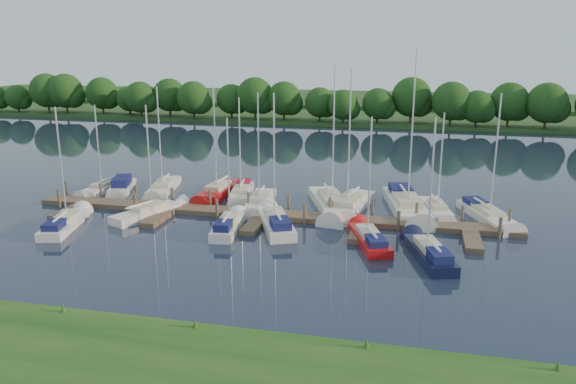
% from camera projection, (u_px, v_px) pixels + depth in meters
% --- Properties ---
extents(ground, '(260.00, 260.00, 0.00)m').
position_uv_depth(ground, '(233.00, 251.00, 38.26)').
color(ground, '#192232').
rests_on(ground, ground).
extents(near_bank, '(90.00, 10.00, 0.50)m').
position_uv_depth(near_bank, '(110.00, 380.00, 23.13)').
color(near_bank, '#1A4714').
rests_on(near_bank, ground).
extents(dock, '(40.00, 6.00, 0.40)m').
position_uv_depth(dock, '(262.00, 217.00, 45.09)').
color(dock, brown).
rests_on(dock, ground).
extents(mooring_pilings, '(38.24, 2.84, 2.00)m').
position_uv_depth(mooring_pilings, '(266.00, 208.00, 46.05)').
color(mooring_pilings, '#473D33').
rests_on(mooring_pilings, ground).
extents(far_shore, '(180.00, 30.00, 0.60)m').
position_uv_depth(far_shore, '(356.00, 115.00, 108.80)').
color(far_shore, '#253E17').
rests_on(far_shore, ground).
extents(distant_hill, '(220.00, 40.00, 1.40)m').
position_uv_depth(distant_hill, '(368.00, 101.00, 132.24)').
color(distant_hill, '#325927').
rests_on(distant_hill, ground).
extents(treeline, '(146.69, 9.79, 8.17)m').
position_uv_depth(treeline, '(342.00, 102.00, 96.16)').
color(treeline, '#38281C').
rests_on(treeline, ground).
extents(sailboat_n_0, '(2.13, 6.76, 8.59)m').
position_uv_depth(sailboat_n_0, '(103.00, 189.00, 53.44)').
color(sailboat_n_0, silver).
rests_on(sailboat_n_0, ground).
extents(motorboat, '(3.37, 6.26, 1.76)m').
position_uv_depth(motorboat, '(122.00, 188.00, 53.38)').
color(motorboat, silver).
rests_on(motorboat, ground).
extents(sailboat_n_2, '(3.33, 8.22, 10.25)m').
position_uv_depth(sailboat_n_2, '(163.00, 189.00, 53.53)').
color(sailboat_n_2, silver).
rests_on(sailboat_n_2, ground).
extents(sailboat_n_3, '(2.33, 8.28, 10.63)m').
position_uv_depth(sailboat_n_3, '(218.00, 193.00, 51.97)').
color(sailboat_n_3, '#B21010').
rests_on(sailboat_n_3, ground).
extents(sailboat_n_4, '(2.98, 7.50, 9.46)m').
position_uv_depth(sailboat_n_4, '(241.00, 194.00, 51.62)').
color(sailboat_n_4, silver).
rests_on(sailboat_n_4, ground).
extents(sailboat_n_5, '(2.67, 8.04, 10.17)m').
position_uv_depth(sailboat_n_5, '(260.00, 204.00, 48.53)').
color(sailboat_n_5, silver).
rests_on(sailboat_n_5, ground).
extents(sailboat_n_6, '(5.22, 9.93, 12.67)m').
position_uv_depth(sailboat_n_6, '(331.00, 205.00, 47.95)').
color(sailboat_n_6, silver).
rests_on(sailboat_n_6, ground).
extents(sailboat_n_7, '(3.65, 9.73, 12.24)m').
position_uv_depth(sailboat_n_7, '(348.00, 208.00, 47.20)').
color(sailboat_n_7, silver).
rests_on(sailboat_n_7, ground).
extents(sailboat_n_8, '(4.49, 11.06, 13.80)m').
position_uv_depth(sailboat_n_8, '(407.00, 207.00, 47.44)').
color(sailboat_n_8, silver).
rests_on(sailboat_n_8, ground).
extents(sailboat_n_9, '(2.76, 6.89, 8.71)m').
position_uv_depth(sailboat_n_9, '(437.00, 210.00, 46.58)').
color(sailboat_n_9, silver).
rests_on(sailboat_n_9, ground).
extents(sailboat_n_10, '(4.29, 8.23, 10.42)m').
position_uv_depth(sailboat_n_10, '(487.00, 216.00, 44.98)').
color(sailboat_n_10, silver).
rests_on(sailboat_n_10, ground).
extents(sailboat_s_0, '(3.23, 7.53, 9.55)m').
position_uv_depth(sailboat_s_0, '(65.00, 224.00, 42.94)').
color(sailboat_s_0, silver).
rests_on(sailboat_s_0, ground).
extents(sailboat_s_1, '(4.08, 7.20, 9.44)m').
position_uv_depth(sailboat_s_1, '(150.00, 213.00, 45.79)').
color(sailboat_s_1, silver).
rests_on(sailboat_s_1, ground).
extents(sailboat_s_2, '(2.26, 6.85, 8.89)m').
position_uv_depth(sailboat_s_2, '(229.00, 226.00, 42.28)').
color(sailboat_s_2, silver).
rests_on(sailboat_s_2, ground).
extents(sailboat_s_3, '(4.60, 8.11, 10.63)m').
position_uv_depth(sailboat_s_3, '(276.00, 223.00, 43.02)').
color(sailboat_s_3, silver).
rests_on(sailboat_s_3, ground).
extents(sailboat_s_4, '(3.64, 7.22, 9.22)m').
position_uv_depth(sailboat_s_4, '(369.00, 239.00, 39.69)').
color(sailboat_s_4, '#B21010').
rests_on(sailboat_s_4, ground).
extents(sailboat_s_5, '(3.53, 7.48, 9.64)m').
position_uv_depth(sailboat_s_5, '(429.00, 254.00, 36.79)').
color(sailboat_s_5, black).
rests_on(sailboat_s_5, ground).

